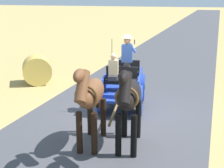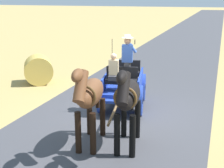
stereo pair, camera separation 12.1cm
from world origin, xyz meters
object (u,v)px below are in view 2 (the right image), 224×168
object	(u,v)px
horse_near_side	(128,98)
horse_off_side	(89,96)
horse_drawn_carriage	(123,84)
hay_bale	(38,70)

from	to	relation	value
horse_near_side	horse_off_side	size ratio (longest dim) A/B	1.00
horse_drawn_carriage	hay_bale	distance (m)	4.69
horse_off_side	hay_bale	world-z (taller)	horse_off_side
horse_near_side	hay_bale	bearing A→B (deg)	-40.57
horse_near_side	hay_bale	xyz separation A→B (m)	(5.37, -4.60, -0.72)
horse_near_side	horse_off_side	world-z (taller)	same
horse_near_side	hay_bale	distance (m)	7.10
horse_near_side	hay_bale	world-z (taller)	horse_near_side
horse_drawn_carriage	horse_near_side	bearing A→B (deg)	109.02
horse_drawn_carriage	horse_off_side	xyz separation A→B (m)	(-0.07, 3.07, 0.51)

